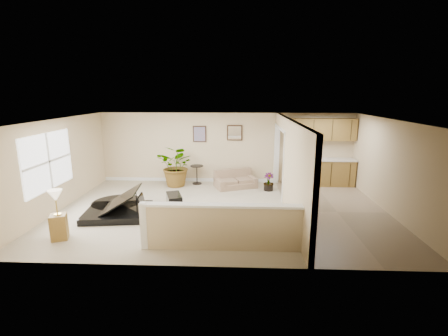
{
  "coord_description": "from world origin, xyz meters",
  "views": [
    {
      "loc": [
        0.43,
        -8.48,
        3.18
      ],
      "look_at": [
        0.04,
        0.4,
        1.11
      ],
      "focal_mm": 26.0,
      "sensor_mm": 36.0,
      "label": 1
    }
  ],
  "objects_px": {
    "palm_plant": "(177,166)",
    "lamp_stand": "(58,219)",
    "piano": "(117,190)",
    "small_plant": "(269,183)",
    "loveseat": "(236,179)",
    "accent_table": "(197,172)",
    "piano_bench": "(174,203)"
  },
  "relations": [
    {
      "from": "palm_plant",
      "to": "lamp_stand",
      "type": "distance_m",
      "value": 4.69
    },
    {
      "from": "piano",
      "to": "palm_plant",
      "type": "xyz_separation_m",
      "value": [
        1.12,
        2.69,
        0.06
      ]
    },
    {
      "from": "piano_bench",
      "to": "accent_table",
      "type": "bearing_deg",
      "value": 84.22
    },
    {
      "from": "lamp_stand",
      "to": "small_plant",
      "type": "bearing_deg",
      "value": 38.24
    },
    {
      "from": "palm_plant",
      "to": "small_plant",
      "type": "distance_m",
      "value": 3.17
    },
    {
      "from": "piano_bench",
      "to": "small_plant",
      "type": "relative_size",
      "value": 1.19
    },
    {
      "from": "piano",
      "to": "small_plant",
      "type": "xyz_separation_m",
      "value": [
        4.23,
        2.3,
        -0.4
      ]
    },
    {
      "from": "accent_table",
      "to": "loveseat",
      "type": "bearing_deg",
      "value": -13.65
    },
    {
      "from": "palm_plant",
      "to": "lamp_stand",
      "type": "height_order",
      "value": "palm_plant"
    },
    {
      "from": "lamp_stand",
      "to": "piano",
      "type": "bearing_deg",
      "value": 65.51
    },
    {
      "from": "loveseat",
      "to": "accent_table",
      "type": "xyz_separation_m",
      "value": [
        -1.38,
        0.34,
        0.13
      ]
    },
    {
      "from": "piano_bench",
      "to": "loveseat",
      "type": "bearing_deg",
      "value": 55.6
    },
    {
      "from": "piano_bench",
      "to": "small_plant",
      "type": "distance_m",
      "value": 3.45
    },
    {
      "from": "palm_plant",
      "to": "small_plant",
      "type": "xyz_separation_m",
      "value": [
        3.12,
        -0.39,
        -0.45
      ]
    },
    {
      "from": "piano",
      "to": "piano_bench",
      "type": "xyz_separation_m",
      "value": [
        1.47,
        0.24,
        -0.41
      ]
    },
    {
      "from": "piano",
      "to": "palm_plant",
      "type": "height_order",
      "value": "piano"
    },
    {
      "from": "piano_bench",
      "to": "palm_plant",
      "type": "bearing_deg",
      "value": 98.25
    },
    {
      "from": "piano",
      "to": "lamp_stand",
      "type": "bearing_deg",
      "value": -121.41
    },
    {
      "from": "lamp_stand",
      "to": "loveseat",
      "type": "bearing_deg",
      "value": 47.88
    },
    {
      "from": "palm_plant",
      "to": "lamp_stand",
      "type": "bearing_deg",
      "value": -113.26
    },
    {
      "from": "small_plant",
      "to": "piano",
      "type": "bearing_deg",
      "value": -151.49
    },
    {
      "from": "piano_bench",
      "to": "palm_plant",
      "type": "relative_size",
      "value": 0.44
    },
    {
      "from": "accent_table",
      "to": "small_plant",
      "type": "bearing_deg",
      "value": -15.7
    },
    {
      "from": "loveseat",
      "to": "lamp_stand",
      "type": "xyz_separation_m",
      "value": [
        -3.87,
        -4.28,
        0.19
      ]
    },
    {
      "from": "loveseat",
      "to": "piano_bench",
      "type": "bearing_deg",
      "value": -145.94
    },
    {
      "from": "palm_plant",
      "to": "accent_table",
      "type": "bearing_deg",
      "value": 25.74
    },
    {
      "from": "piano_bench",
      "to": "loveseat",
      "type": "distance_m",
      "value": 2.94
    },
    {
      "from": "loveseat",
      "to": "small_plant",
      "type": "xyz_separation_m",
      "value": [
        1.1,
        -0.36,
        -0.04
      ]
    },
    {
      "from": "piano",
      "to": "small_plant",
      "type": "bearing_deg",
      "value": 21.59
    },
    {
      "from": "loveseat",
      "to": "accent_table",
      "type": "distance_m",
      "value": 1.43
    },
    {
      "from": "piano",
      "to": "accent_table",
      "type": "distance_m",
      "value": 3.48
    },
    {
      "from": "accent_table",
      "to": "palm_plant",
      "type": "bearing_deg",
      "value": -154.26
    }
  ]
}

